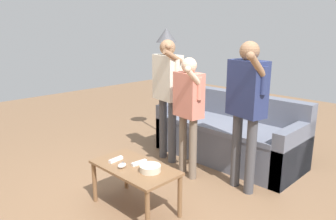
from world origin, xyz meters
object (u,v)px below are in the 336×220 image
object	(u,v)px
game_remote_nunchuk	(122,165)
player_right	(246,100)
coffee_table	(135,173)
floor_lamp	(166,44)
player_left	(167,86)
couch	(229,136)
game_remote_wand_near	(139,163)
snack_bowl	(150,168)
game_remote_wand_far	(116,160)
player_center	(188,104)

from	to	relation	value
game_remote_nunchuk	player_right	distance (m)	1.42
coffee_table	floor_lamp	bearing A→B (deg)	127.28
player_left	couch	bearing A→B (deg)	49.42
game_remote_nunchuk	game_remote_wand_near	xyz separation A→B (m)	(0.05, 0.17, -0.01)
player_left	player_right	world-z (taller)	player_right
snack_bowl	floor_lamp	distance (m)	2.53
game_remote_wand_far	floor_lamp	bearing A→B (deg)	121.57
coffee_table	player_center	size ratio (longest dim) A/B	0.62
game_remote_wand_near	game_remote_wand_far	distance (m)	0.25
player_left	game_remote_wand_near	xyz separation A→B (m)	(0.64, -1.03, -0.54)
game_remote_nunchuk	player_right	world-z (taller)	player_right
snack_bowl	couch	bearing A→B (deg)	99.43
floor_lamp	game_remote_wand_near	world-z (taller)	floor_lamp
snack_bowl	player_left	world-z (taller)	player_left
floor_lamp	game_remote_wand_far	distance (m)	2.37
game_remote_nunchuk	player_center	world-z (taller)	player_center
player_center	game_remote_wand_far	world-z (taller)	player_center
snack_bowl	player_left	bearing A→B (deg)	128.07
game_remote_nunchuk	couch	bearing A→B (deg)	91.15
coffee_table	game_remote_wand_near	size ratio (longest dim) A/B	5.28
game_remote_wand_near	game_remote_wand_far	world-z (taller)	same
couch	floor_lamp	distance (m)	1.72
game_remote_nunchuk	floor_lamp	size ratio (longest dim) A/B	0.05
player_center	game_remote_wand_near	xyz separation A→B (m)	(0.12, -0.85, -0.42)
player_left	game_remote_wand_near	bearing A→B (deg)	-58.21
coffee_table	snack_bowl	world-z (taller)	snack_bowl
couch	snack_bowl	bearing A→B (deg)	-80.57
coffee_table	snack_bowl	bearing A→B (deg)	9.23
floor_lamp	game_remote_nunchuk	bearing A→B (deg)	-55.49
snack_bowl	game_remote_wand_near	bearing A→B (deg)	170.92
coffee_table	snack_bowl	xyz separation A→B (m)	(0.19, 0.03, 0.10)
player_center	player_right	xyz separation A→B (m)	(0.64, 0.17, 0.12)
player_left	player_center	size ratio (longest dim) A/B	1.13
game_remote_wand_far	game_remote_nunchuk	bearing A→B (deg)	-17.49
game_remote_nunchuk	game_remote_wand_near	bearing A→B (deg)	72.14
game_remote_nunchuk	floor_lamp	bearing A→B (deg)	124.51
snack_bowl	player_left	distance (m)	1.44
couch	player_right	xyz separation A→B (m)	(0.61, -0.65, 0.70)
snack_bowl	game_remote_wand_near	size ratio (longest dim) A/B	1.19
player_right	snack_bowl	bearing A→B (deg)	-107.33
coffee_table	game_remote_wand_far	world-z (taller)	game_remote_wand_far
game_remote_nunchuk	game_remote_wand_near	size ratio (longest dim) A/B	0.53
coffee_table	player_center	distance (m)	1.05
coffee_table	floor_lamp	xyz separation A→B (m)	(-1.35, 1.78, 1.10)
coffee_table	floor_lamp	world-z (taller)	floor_lamp
coffee_table	game_remote_nunchuk	world-z (taller)	game_remote_nunchuk
game_remote_nunchuk	player_center	bearing A→B (deg)	93.92
couch	game_remote_nunchuk	world-z (taller)	couch
player_left	game_remote_wand_far	bearing A→B (deg)	-70.07
couch	game_remote_wand_near	distance (m)	1.67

